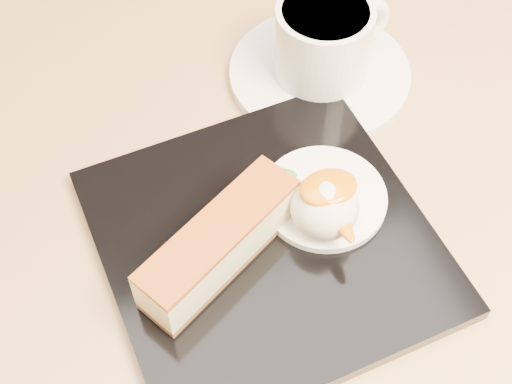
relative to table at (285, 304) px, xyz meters
name	(u,v)px	position (x,y,z in m)	size (l,w,h in m)	color
table	(285,304)	(0.00, 0.00, 0.00)	(0.80, 0.80, 0.72)	black
dessert_plate	(266,242)	(-0.03, -0.02, 0.16)	(0.22, 0.22, 0.01)	black
cheesecake	(220,243)	(-0.06, -0.03, 0.19)	(0.13, 0.09, 0.04)	brown
cream_smear	(324,197)	(0.02, -0.01, 0.17)	(0.09, 0.09, 0.01)	white
ice_cream_scoop	(325,207)	(0.01, -0.03, 0.19)	(0.05, 0.05, 0.05)	white
mango_sauce	(329,188)	(0.01, -0.03, 0.21)	(0.04, 0.03, 0.01)	orange
mint_sprig	(273,179)	(-0.01, 0.02, 0.17)	(0.04, 0.03, 0.00)	#34882C
saucer	(319,74)	(0.07, 0.11, 0.16)	(0.15, 0.15, 0.01)	white
coffee_cup	(325,39)	(0.07, 0.11, 0.20)	(0.10, 0.08, 0.06)	white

